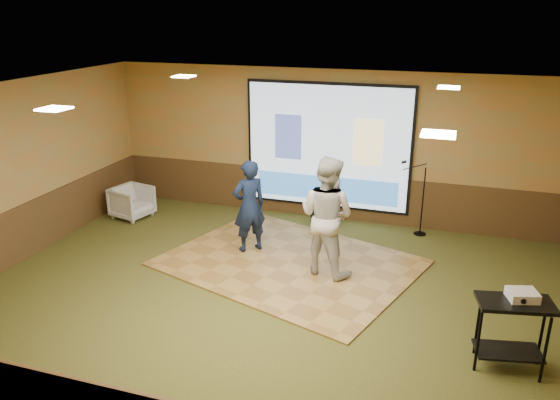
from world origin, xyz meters
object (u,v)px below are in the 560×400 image
(projector, at_px, (522,295))
(duffel_bag, at_px, (324,217))
(banquet_chair, at_px, (132,202))
(player_right, at_px, (327,216))
(mic_stand, at_px, (419,210))
(dance_floor, at_px, (289,263))
(av_table, at_px, (513,323))
(projector_screen, at_px, (327,148))
(player_left, at_px, (249,206))

(projector, height_order, duffel_bag, projector)
(projector, xyz_separation_m, duffel_bag, (-3.24, 3.75, -0.81))
(banquet_chair, bearing_deg, player_right, -92.16)
(mic_stand, bearing_deg, duffel_bag, -171.02)
(dance_floor, relative_size, player_right, 2.04)
(av_table, height_order, mic_stand, mic_stand)
(banquet_chair, bearing_deg, duffel_bag, -63.85)
(player_right, relative_size, duffel_bag, 4.21)
(projector_screen, xyz_separation_m, mic_stand, (1.87, -0.29, -0.98))
(player_right, relative_size, banquet_chair, 2.70)
(av_table, distance_m, mic_stand, 4.09)
(duffel_bag, bearing_deg, mic_stand, 1.00)
(player_left, height_order, mic_stand, player_left)
(av_table, height_order, banquet_chair, av_table)
(projector_screen, xyz_separation_m, dance_floor, (-0.09, -2.26, -1.46))
(player_right, distance_m, av_table, 3.20)
(player_left, distance_m, duffel_bag, 2.05)
(player_left, relative_size, projector, 5.05)
(mic_stand, xyz_separation_m, duffel_bag, (-1.81, -0.03, -0.35))
(mic_stand, relative_size, duffel_bag, 3.12)
(player_right, distance_m, projector, 3.19)
(player_left, distance_m, mic_stand, 3.27)
(av_table, height_order, duffel_bag, av_table)
(dance_floor, distance_m, duffel_bag, 1.95)
(dance_floor, height_order, mic_stand, mic_stand)
(player_left, bearing_deg, banquet_chair, -59.73)
(dance_floor, relative_size, projector, 12.16)
(projector_screen, bearing_deg, projector, -50.98)
(projector_screen, bearing_deg, player_left, -114.29)
(dance_floor, xyz_separation_m, duffel_bag, (0.14, 1.94, 0.13))
(player_right, xyz_separation_m, av_table, (2.66, -1.74, -0.38))
(av_table, xyz_separation_m, duffel_bag, (-3.17, 3.82, -0.48))
(dance_floor, height_order, player_right, player_right)
(dance_floor, distance_m, banquet_chair, 3.86)
(projector_screen, bearing_deg, dance_floor, -92.21)
(player_right, height_order, projector, player_right)
(projector_screen, bearing_deg, av_table, -52.07)
(dance_floor, height_order, projector, projector)
(projector, distance_m, mic_stand, 4.07)
(banquet_chair, bearing_deg, mic_stand, -67.54)
(duffel_bag, bearing_deg, dance_floor, -94.13)
(player_right, xyz_separation_m, duffel_bag, (-0.51, 2.08, -0.86))
(duffel_bag, bearing_deg, player_right, -76.11)
(mic_stand, xyz_separation_m, banquet_chair, (-5.65, -0.90, -0.16))
(player_left, relative_size, mic_stand, 1.15)
(projector_screen, xyz_separation_m, player_left, (-0.90, -1.99, -0.62))
(dance_floor, xyz_separation_m, mic_stand, (1.95, 1.97, 0.48))
(player_right, bearing_deg, dance_floor, 6.27)
(banquet_chair, bearing_deg, av_table, -99.43)
(projector_screen, distance_m, mic_stand, 2.13)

